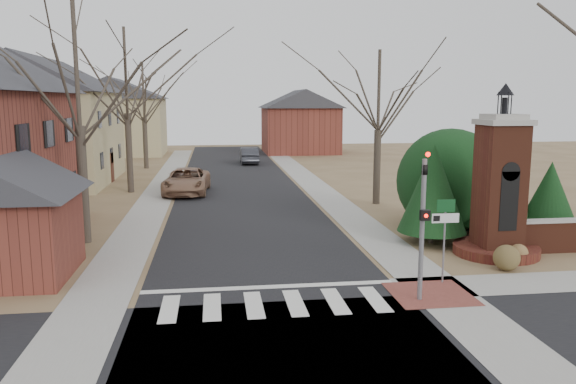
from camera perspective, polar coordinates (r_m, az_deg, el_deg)
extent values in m
plane|color=brown|center=(15.86, -1.05, -12.34)|extent=(120.00, 120.00, 0.00)
cube|color=black|center=(37.15, -4.91, 0.23)|extent=(8.00, 70.00, 0.01)
cube|color=black|center=(13.14, 0.50, -17.12)|extent=(120.00, 8.00, 0.01)
cube|color=silver|center=(16.60, -1.37, -11.30)|extent=(8.00, 2.20, 0.02)
cube|color=silver|center=(18.00, -1.89, -9.63)|extent=(8.00, 0.35, 0.02)
cube|color=gray|center=(37.74, 3.00, 0.40)|extent=(2.00, 60.00, 0.02)
cube|color=gray|center=(37.28, -12.92, 0.06)|extent=(2.00, 60.00, 0.02)
cube|color=brown|center=(17.91, 14.26, -10.02)|extent=(2.40, 2.40, 0.02)
cylinder|color=slate|center=(16.80, 13.46, -3.86)|extent=(0.14, 0.14, 4.20)
imported|color=black|center=(16.47, 13.71, 2.76)|extent=(0.15, 0.18, 0.90)
sphere|color=#FF0C05|center=(16.24, 14.03, 3.72)|extent=(0.14, 0.14, 0.14)
cube|color=black|center=(16.53, 13.74, -2.31)|extent=(0.28, 0.16, 0.30)
sphere|color=#FF0C05|center=(16.45, 13.86, -2.37)|extent=(0.11, 0.11, 0.11)
cylinder|color=slate|center=(18.72, 15.57, -5.11)|extent=(0.06, 0.06, 2.60)
cube|color=silver|center=(18.52, 15.70, -2.57)|extent=(0.90, 0.03, 0.30)
cube|color=black|center=(18.39, 14.86, -2.62)|extent=(0.22, 0.02, 0.18)
cube|color=#0E411A|center=(18.44, 15.76, -1.36)|extent=(0.60, 0.03, 0.40)
cylinder|color=#5D2A1B|center=(23.06, 20.34, -5.52)|extent=(3.20, 3.20, 0.36)
cube|color=#5D2A1B|center=(22.60, 20.67, 0.18)|extent=(1.50, 1.50, 5.00)
cube|color=black|center=(22.03, 21.51, -0.89)|extent=(0.70, 0.10, 2.20)
cube|color=gray|center=(22.37, 21.05, 6.64)|extent=(1.70, 1.70, 0.20)
cube|color=gray|center=(22.36, 21.08, 7.15)|extent=(1.30, 1.30, 0.20)
cylinder|color=black|center=(22.35, 21.14, 8.18)|extent=(0.20, 0.20, 0.60)
cone|color=black|center=(22.36, 21.23, 9.71)|extent=(0.64, 0.64, 0.45)
cube|color=tan|center=(43.38, -23.48, 5.05)|extent=(9.00, 12.00, 6.40)
cube|color=brown|center=(20.82, -26.61, -4.04)|extent=(4.00, 4.00, 2.80)
cube|color=tan|center=(63.56, -17.02, 6.34)|extent=(10.00, 8.00, 6.00)
cube|color=tan|center=(62.46, -20.01, 9.81)|extent=(0.75, 0.75, 3.08)
cube|color=brown|center=(63.48, 1.21, 6.29)|extent=(8.00, 8.00, 5.00)
cube|color=brown|center=(61.50, -0.64, 9.36)|extent=(0.75, 0.75, 2.80)
cylinder|color=#473D33|center=(24.05, 14.32, -4.45)|extent=(0.20, 0.20, 0.50)
cone|color=black|center=(23.66, 14.52, 0.38)|extent=(2.80, 2.80, 3.60)
cylinder|color=#473D33|center=(26.48, 20.01, -3.47)|extent=(0.20, 0.20, 0.50)
cone|color=black|center=(26.09, 20.30, 1.57)|extent=(3.40, 3.40, 4.20)
cylinder|color=#473D33|center=(26.63, 24.83, -3.71)|extent=(0.20, 0.20, 0.50)
cone|color=black|center=(26.33, 25.08, -0.20)|extent=(2.40, 2.40, 2.80)
sphere|color=black|center=(26.62, 16.12, 1.50)|extent=(4.80, 4.80, 4.80)
cylinder|color=#473D33|center=(24.49, -20.08, 0.68)|extent=(0.40, 0.40, 4.83)
cylinder|color=#473D33|center=(37.19, -15.82, 3.82)|extent=(0.40, 0.40, 5.04)
cylinder|color=#473D33|center=(50.12, -14.28, 4.86)|extent=(0.40, 0.40, 4.41)
cylinder|color=#473D33|center=(32.21, 9.02, 2.51)|extent=(0.40, 0.40, 4.20)
imported|color=#8F674E|center=(36.07, -10.25, 1.11)|extent=(3.02, 5.89, 1.59)
imported|color=#35373E|center=(52.51, -3.97, 3.72)|extent=(1.59, 4.55, 1.50)
sphere|color=brown|center=(20.99, 21.33, -6.24)|extent=(0.91, 0.91, 0.91)
sphere|color=olive|center=(22.24, 22.38, -5.76)|extent=(0.68, 0.68, 0.68)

